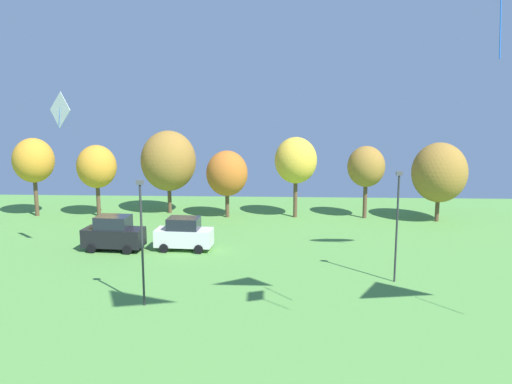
# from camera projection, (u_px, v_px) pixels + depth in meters

# --- Properties ---
(kite_flying_4) EXTENTS (1.90, 1.41, 2.33)m
(kite_flying_4) POSITION_uv_depth(u_px,v_px,m) (60.00, 110.00, 34.85)
(kite_flying_4) COLOR white
(parked_car_leftmost) EXTENTS (4.37, 2.32, 2.50)m
(parked_car_leftmost) POSITION_uv_depth(u_px,v_px,m) (114.00, 233.00, 38.43)
(parked_car_leftmost) COLOR black
(parked_car_leftmost) RESTS_ON ground
(parked_car_second_from_left) EXTENTS (4.12, 2.18, 2.36)m
(parked_car_second_from_left) POSITION_uv_depth(u_px,v_px,m) (184.00, 234.00, 38.54)
(parked_car_second_from_left) COLOR silver
(parked_car_second_from_left) RESTS_ON ground
(light_post_0) EXTENTS (0.36, 0.20, 6.68)m
(light_post_0) POSITION_uv_depth(u_px,v_px,m) (142.00, 236.00, 27.84)
(light_post_0) COLOR #2D2D33
(light_post_0) RESTS_ON ground
(light_post_1) EXTENTS (0.36, 0.20, 6.61)m
(light_post_1) POSITION_uv_depth(u_px,v_px,m) (397.00, 221.00, 31.47)
(light_post_1) COLOR #2D2D33
(light_post_1) RESTS_ON ground
(treeline_tree_0) EXTENTS (3.66, 3.66, 7.13)m
(treeline_tree_0) POSITION_uv_depth(u_px,v_px,m) (33.00, 161.00, 48.79)
(treeline_tree_0) COLOR brown
(treeline_tree_0) RESTS_ON ground
(treeline_tree_1) EXTENTS (3.54, 3.54, 6.51)m
(treeline_tree_1) POSITION_uv_depth(u_px,v_px,m) (97.00, 167.00, 48.77)
(treeline_tree_1) COLOR brown
(treeline_tree_1) RESTS_ON ground
(treeline_tree_2) EXTENTS (5.08, 5.08, 7.71)m
(treeline_tree_2) POSITION_uv_depth(u_px,v_px,m) (169.00, 161.00, 50.11)
(treeline_tree_2) COLOR brown
(treeline_tree_2) RESTS_ON ground
(treeline_tree_3) EXTENTS (3.71, 3.71, 6.06)m
(treeline_tree_3) POSITION_uv_depth(u_px,v_px,m) (227.00, 173.00, 48.43)
(treeline_tree_3) COLOR brown
(treeline_tree_3) RESTS_ON ground
(treeline_tree_4) EXTENTS (3.77, 3.77, 7.26)m
(treeline_tree_4) POSITION_uv_depth(u_px,v_px,m) (296.00, 161.00, 48.24)
(treeline_tree_4) COLOR brown
(treeline_tree_4) RESTS_ON ground
(treeline_tree_5) EXTENTS (3.32, 3.32, 6.50)m
(treeline_tree_5) POSITION_uv_depth(u_px,v_px,m) (366.00, 167.00, 48.00)
(treeline_tree_5) COLOR brown
(treeline_tree_5) RESTS_ON ground
(treeline_tree_6) EXTENTS (4.72, 4.72, 6.92)m
(treeline_tree_6) POSITION_uv_depth(u_px,v_px,m) (439.00, 173.00, 46.76)
(treeline_tree_6) COLOR brown
(treeline_tree_6) RESTS_ON ground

